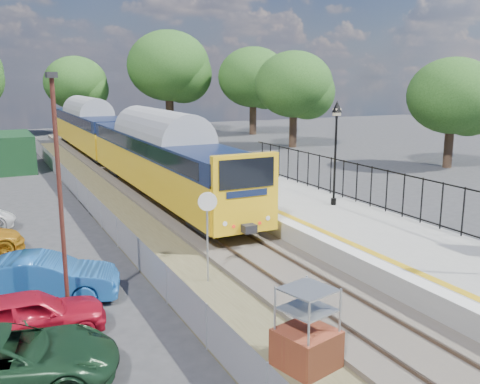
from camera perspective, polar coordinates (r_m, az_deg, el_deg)
ground at (r=16.98m, az=7.16°, el=-10.42°), size 120.00×120.00×0.00m
track_bed at (r=25.00m, az=-6.00°, el=-2.75°), size 5.90×80.00×0.29m
platform at (r=25.42m, az=5.24°, el=-1.65°), size 5.00×70.00×0.90m
platform_edge at (r=24.33m, az=1.11°, el=-1.13°), size 0.90×70.00×0.01m
victorian_lamp_north at (r=23.75m, az=10.23°, el=6.66°), size 0.44×0.44×4.60m
palisade_fence at (r=22.10m, az=18.39°, el=-0.64°), size 0.12×26.00×2.00m
wire_fence at (r=26.12m, az=-15.51°, el=-1.34°), size 0.06×52.00×1.20m
tree_line at (r=55.96m, az=-16.10°, el=11.80°), size 56.80×43.80×11.88m
train at (r=38.90m, az=-13.13°, el=5.71°), size 2.82×40.83×3.51m
brick_plinth at (r=12.47m, az=7.14°, el=-14.39°), size 1.47×1.47×1.95m
speed_sign at (r=16.82m, az=-3.49°, el=-3.12°), size 0.59×0.21×3.00m
carpark_lamp at (r=14.80m, az=-18.74°, el=1.02°), size 0.25×0.50×6.62m
car_green at (r=12.75m, az=-24.09°, el=-16.15°), size 5.19×3.21×1.34m
car_red at (r=14.74m, az=-21.53°, el=-12.16°), size 3.73×1.50×1.27m
car_blue at (r=16.86m, az=-20.27°, el=-8.69°), size 4.57×2.65×1.42m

